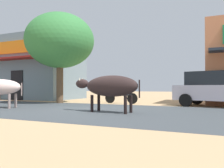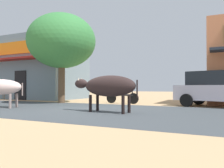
{
  "view_description": "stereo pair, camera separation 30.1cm",
  "coord_description": "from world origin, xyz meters",
  "px_view_note": "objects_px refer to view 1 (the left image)",
  "views": [
    {
      "loc": [
        4.55,
        -7.75,
        0.9
      ],
      "look_at": [
        0.43,
        1.62,
        1.05
      ],
      "focal_mm": 36.0,
      "sensor_mm": 36.0,
      "label": 1
    },
    {
      "loc": [
        4.82,
        -7.63,
        0.9
      ],
      "look_at": [
        0.43,
        1.62,
        1.05
      ],
      "focal_mm": 36.0,
      "sensor_mm": 36.0,
      "label": 2
    }
  ],
  "objects_px": {
    "parked_motorcycle": "(121,95)",
    "roadside_tree": "(60,41)",
    "cafe_chair_near_tree": "(2,93)",
    "cow_far_dark": "(110,86)",
    "parked_hatchback_car": "(216,89)"
  },
  "relations": [
    {
      "from": "roadside_tree",
      "to": "cow_far_dark",
      "type": "relative_size",
      "value": 1.94
    },
    {
      "from": "roadside_tree",
      "to": "cow_far_dark",
      "type": "height_order",
      "value": "roadside_tree"
    },
    {
      "from": "roadside_tree",
      "to": "parked_motorcycle",
      "type": "distance_m",
      "value": 4.73
    },
    {
      "from": "parked_hatchback_car",
      "to": "cow_far_dark",
      "type": "xyz_separation_m",
      "value": [
        -3.59,
        -4.15,
        0.1
      ]
    },
    {
      "from": "parked_hatchback_car",
      "to": "cafe_chair_near_tree",
      "type": "xyz_separation_m",
      "value": [
        -14.54,
        0.5,
        -0.33
      ]
    },
    {
      "from": "parked_motorcycle",
      "to": "roadside_tree",
      "type": "bearing_deg",
      "value": -163.28
    },
    {
      "from": "roadside_tree",
      "to": "parked_motorcycle",
      "type": "height_order",
      "value": "roadside_tree"
    },
    {
      "from": "parked_hatchback_car",
      "to": "cafe_chair_near_tree",
      "type": "height_order",
      "value": "parked_hatchback_car"
    },
    {
      "from": "parked_motorcycle",
      "to": "cow_far_dark",
      "type": "bearing_deg",
      "value": -74.13
    },
    {
      "from": "parked_hatchback_car",
      "to": "cow_far_dark",
      "type": "height_order",
      "value": "parked_hatchback_car"
    },
    {
      "from": "parked_hatchback_car",
      "to": "parked_motorcycle",
      "type": "bearing_deg",
      "value": 178.58
    },
    {
      "from": "parked_hatchback_car",
      "to": "parked_motorcycle",
      "type": "relative_size",
      "value": 2.08
    },
    {
      "from": "parked_hatchback_car",
      "to": "cow_far_dark",
      "type": "relative_size",
      "value": 1.54
    },
    {
      "from": "cafe_chair_near_tree",
      "to": "roadside_tree",
      "type": "bearing_deg",
      "value": -12.51
    },
    {
      "from": "parked_motorcycle",
      "to": "cow_far_dark",
      "type": "xyz_separation_m",
      "value": [
        1.21,
        -4.27,
        0.47
      ]
    }
  ]
}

